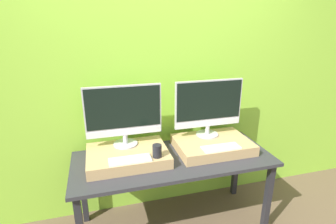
{
  "coord_description": "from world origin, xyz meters",
  "views": [
    {
      "loc": [
        -0.58,
        -1.56,
        1.8
      ],
      "look_at": [
        0.0,
        0.52,
        1.06
      ],
      "focal_mm": 28.0,
      "sensor_mm": 36.0,
      "label": 1
    }
  ],
  "objects": [
    {
      "name": "wall_back",
      "position": [
        0.0,
        0.75,
        1.3
      ],
      "size": [
        8.0,
        0.04,
        2.6
      ],
      "color": "#8CC638",
      "rests_on": "ground_plane"
    },
    {
      "name": "workbench",
      "position": [
        0.0,
        0.34,
        0.64
      ],
      "size": [
        1.69,
        0.68,
        0.71
      ],
      "color": "#2D2D33",
      "rests_on": "ground_plane"
    },
    {
      "name": "wooden_riser_left",
      "position": [
        -0.38,
        0.39,
        0.75
      ],
      "size": [
        0.66,
        0.47,
        0.09
      ],
      "color": "tan",
      "rests_on": "workbench"
    },
    {
      "name": "monitor_left",
      "position": [
        -0.38,
        0.51,
        1.08
      ],
      "size": [
        0.64,
        0.21,
        0.52
      ],
      "color": "#B2B2B7",
      "rests_on": "wooden_riser_left"
    },
    {
      "name": "keyboard_left",
      "position": [
        -0.38,
        0.23,
        0.81
      ],
      "size": [
        0.32,
        0.12,
        0.01
      ],
      "color": "silver",
      "rests_on": "wooden_riser_left"
    },
    {
      "name": "mug",
      "position": [
        -0.17,
        0.23,
        0.85
      ],
      "size": [
        0.07,
        0.07,
        0.1
      ],
      "color": "black",
      "rests_on": "wooden_riser_left"
    },
    {
      "name": "wooden_riser_right",
      "position": [
        0.38,
        0.39,
        0.75
      ],
      "size": [
        0.66,
        0.47,
        0.09
      ],
      "color": "tan",
      "rests_on": "workbench"
    },
    {
      "name": "monitor_right",
      "position": [
        0.38,
        0.51,
        1.08
      ],
      "size": [
        0.64,
        0.21,
        0.52
      ],
      "color": "#B2B2B7",
      "rests_on": "wooden_riser_right"
    },
    {
      "name": "keyboard_right",
      "position": [
        0.38,
        0.23,
        0.81
      ],
      "size": [
        0.32,
        0.12,
        0.01
      ],
      "color": "silver",
      "rests_on": "wooden_riser_right"
    }
  ]
}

